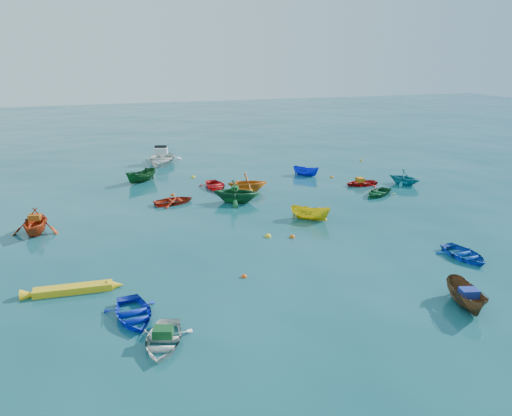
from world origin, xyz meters
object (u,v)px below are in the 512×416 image
object	(u,v)px
dinghy_white_near	(163,345)
motorboat_white	(162,163)
dinghy_blue_se	(464,258)
dinghy_blue_sw	(134,318)
kayak_yellow	(74,292)

from	to	relation	value
dinghy_white_near	motorboat_white	size ratio (longest dim) A/B	0.56
dinghy_blue_se	motorboat_white	size ratio (longest dim) A/B	0.57
dinghy_white_near	dinghy_blue_se	world-z (taller)	dinghy_blue_se
dinghy_blue_sw	kayak_yellow	bearing A→B (deg)	121.47
dinghy_white_near	dinghy_blue_se	xyz separation A→B (m)	(16.10, 3.38, 0.00)
dinghy_white_near	dinghy_blue_se	bearing A→B (deg)	29.01
kayak_yellow	motorboat_white	size ratio (longest dim) A/B	0.82
kayak_yellow	dinghy_white_near	bearing A→B (deg)	-146.12
dinghy_blue_se	kayak_yellow	size ratio (longest dim) A/B	0.70
dinghy_blue_sw	dinghy_white_near	size ratio (longest dim) A/B	1.07
dinghy_blue_sw	dinghy_white_near	bearing A→B (deg)	-74.75
dinghy_blue_sw	dinghy_blue_se	bearing A→B (deg)	-2.39
dinghy_blue_se	motorboat_white	world-z (taller)	motorboat_white
dinghy_white_near	kayak_yellow	size ratio (longest dim) A/B	0.68
dinghy_white_near	motorboat_white	bearing A→B (deg)	99.96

